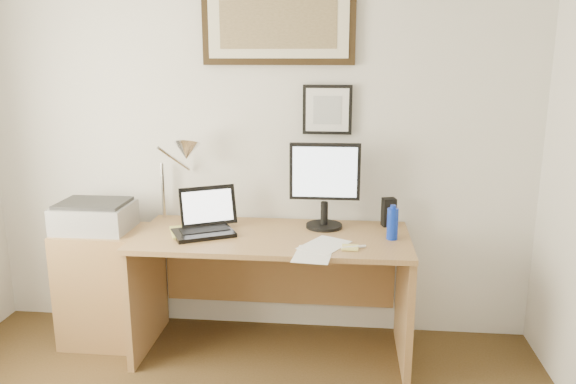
# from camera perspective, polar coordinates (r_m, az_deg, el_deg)

# --- Properties ---
(wall_back) EXTENTS (3.50, 0.02, 2.50)m
(wall_back) POSITION_cam_1_polar(r_m,az_deg,el_deg) (3.55, -3.32, 5.24)
(wall_back) COLOR silver
(wall_back) RESTS_ON ground
(side_cabinet) EXTENTS (0.50, 0.40, 0.73)m
(side_cabinet) POSITION_cam_1_polar(r_m,az_deg,el_deg) (3.75, -18.12, -9.02)
(side_cabinet) COLOR olive
(side_cabinet) RESTS_ON floor
(water_bottle) EXTENTS (0.06, 0.06, 0.18)m
(water_bottle) POSITION_cam_1_polar(r_m,az_deg,el_deg) (3.24, 10.57, -3.20)
(water_bottle) COLOR #0D2CB1
(water_bottle) RESTS_ON desk
(bottle_cap) EXTENTS (0.03, 0.03, 0.02)m
(bottle_cap) POSITION_cam_1_polar(r_m,az_deg,el_deg) (3.22, 10.65, -1.49)
(bottle_cap) COLOR #0D2CB1
(bottle_cap) RESTS_ON water_bottle
(speaker) EXTENTS (0.09, 0.09, 0.17)m
(speaker) POSITION_cam_1_polar(r_m,az_deg,el_deg) (3.49, 10.19, -2.03)
(speaker) COLOR black
(speaker) RESTS_ON desk
(paper_sheet_a) EXTENTS (0.22, 0.29, 0.00)m
(paper_sheet_a) POSITION_cam_1_polar(r_m,az_deg,el_deg) (2.97, 2.55, -6.36)
(paper_sheet_a) COLOR white
(paper_sheet_a) RESTS_ON desk
(paper_sheet_b) EXTENTS (0.31, 0.35, 0.00)m
(paper_sheet_b) POSITION_cam_1_polar(r_m,az_deg,el_deg) (3.12, 3.72, -5.39)
(paper_sheet_b) COLOR white
(paper_sheet_b) RESTS_ON desk
(sticky_pad) EXTENTS (0.09, 0.09, 0.01)m
(sticky_pad) POSITION_cam_1_polar(r_m,az_deg,el_deg) (3.08, 6.32, -5.62)
(sticky_pad) COLOR #E4D86C
(sticky_pad) RESTS_ON desk
(marker_pen) EXTENTS (0.14, 0.06, 0.02)m
(marker_pen) POSITION_cam_1_polar(r_m,az_deg,el_deg) (3.08, 6.69, -5.59)
(marker_pen) COLOR white
(marker_pen) RESTS_ON desk
(book) EXTENTS (0.25, 0.28, 0.02)m
(book) POSITION_cam_1_polar(r_m,az_deg,el_deg) (3.36, -11.80, -4.11)
(book) COLOR #CCCB60
(book) RESTS_ON desk
(desk) EXTENTS (1.60, 0.70, 0.75)m
(desk) POSITION_cam_1_polar(r_m,az_deg,el_deg) (3.45, -1.42, -7.67)
(desk) COLOR olive
(desk) RESTS_ON floor
(laptop) EXTENTS (0.41, 0.43, 0.26)m
(laptop) POSITION_cam_1_polar(r_m,az_deg,el_deg) (3.35, -8.41, -3.14)
(laptop) COLOR black
(laptop) RESTS_ON desk
(lcd_monitor) EXTENTS (0.42, 0.22, 0.52)m
(lcd_monitor) POSITION_cam_1_polar(r_m,az_deg,el_deg) (3.36, 3.75, 1.09)
(lcd_monitor) COLOR black
(lcd_monitor) RESTS_ON desk
(printer) EXTENTS (0.44, 0.34, 0.18)m
(printer) POSITION_cam_1_polar(r_m,az_deg,el_deg) (3.63, -19.08, -2.32)
(printer) COLOR #A0A0A3
(printer) RESTS_ON side_cabinet
(desk_lamp) EXTENTS (0.29, 0.27, 0.53)m
(desk_lamp) POSITION_cam_1_polar(r_m,az_deg,el_deg) (3.47, -10.49, 3.78)
(desk_lamp) COLOR silver
(desk_lamp) RESTS_ON desk
(picture_large) EXTENTS (0.92, 0.04, 0.47)m
(picture_large) POSITION_cam_1_polar(r_m,az_deg,el_deg) (3.47, -1.01, 16.64)
(picture_large) COLOR black
(picture_large) RESTS_ON wall_back
(picture_small) EXTENTS (0.30, 0.03, 0.30)m
(picture_small) POSITION_cam_1_polar(r_m,az_deg,el_deg) (3.46, 4.02, 8.34)
(picture_small) COLOR black
(picture_small) RESTS_ON wall_back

